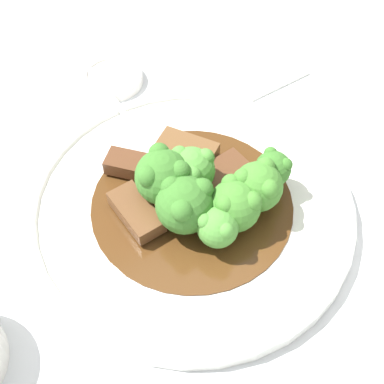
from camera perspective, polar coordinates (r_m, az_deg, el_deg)
The scene contains 16 objects.
ground_plane at distance 0.53m, azimuth 0.00°, elevation -2.23°, with size 4.00×4.00×0.00m, color silver.
main_plate at distance 0.52m, azimuth 0.00°, elevation -1.60°, with size 0.32×0.32×0.02m.
beef_strip_0 at distance 0.54m, azimuth -6.26°, elevation 2.86°, with size 0.05×0.06×0.02m.
beef_strip_1 at distance 0.53m, azimuth 3.31°, elevation 1.32°, with size 0.07×0.04×0.01m.
beef_strip_2 at distance 0.50m, azimuth -5.97°, elevation -2.15°, with size 0.04×0.06×0.02m.
beef_strip_3 at distance 0.55m, azimuth -0.67°, elevation 4.34°, with size 0.06×0.07×0.02m.
broccoli_floret_0 at distance 0.48m, azimuth 4.56°, elevation -1.39°, with size 0.05×0.05×0.05m.
broccoli_floret_1 at distance 0.50m, azimuth -0.06°, elevation 2.41°, with size 0.05×0.05×0.05m.
broccoli_floret_2 at distance 0.49m, azimuth 7.02°, elevation 0.66°, with size 0.05×0.05×0.05m.
broccoli_floret_3 at distance 0.49m, azimuth -3.12°, elevation 1.72°, with size 0.05×0.05×0.06m.
broccoli_floret_4 at distance 0.48m, azimuth -0.77°, elevation -1.26°, with size 0.05×0.05×0.06m.
broccoli_floret_5 at distance 0.47m, azimuth 2.77°, elevation -3.72°, with size 0.04×0.04×0.04m.
broccoli_floret_6 at distance 0.51m, azimuth 8.63°, elevation 2.53°, with size 0.03×0.03×0.04m.
serving_spoon at distance 0.57m, azimuth -5.22°, elevation 5.98°, with size 0.06×0.21×0.01m.
sauce_dish at distance 0.67m, azimuth -8.43°, elevation 11.97°, with size 0.07×0.07×0.01m.
paper_napkin at distance 0.68m, azimuth 6.77°, elevation 12.58°, with size 0.12×0.09×0.01m.
Camera 1 is at (0.20, 0.23, 0.43)m, focal length 50.00 mm.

